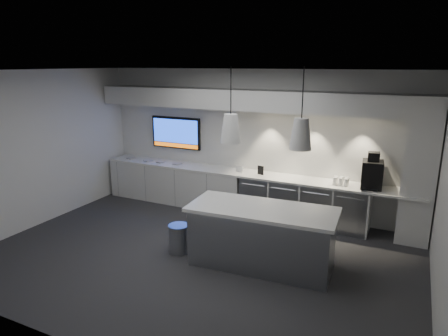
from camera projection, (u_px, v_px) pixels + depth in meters
The scene contains 28 objects.
floor at pixel (197, 256), 6.64m from camera, with size 7.00×7.00×0.00m, color #2C2C2E.
ceiling at pixel (193, 71), 5.88m from camera, with size 7.00×7.00×0.00m, color black.
wall_back at pixel (254, 142), 8.44m from camera, with size 7.00×7.00×0.00m, color silver.
wall_front at pixel (74, 226), 4.08m from camera, with size 7.00×7.00×0.00m, color silver.
wall_left at pixel (38, 149), 7.73m from camera, with size 7.00×7.00×0.00m, color silver.
wall_right at pixel (448, 201), 4.80m from camera, with size 7.00×7.00×0.00m, color silver.
back_counter at pixel (247, 174), 8.31m from camera, with size 6.80×0.65×0.04m, color white.
left_base_cabinets at pixel (177, 184), 9.16m from camera, with size 3.30×0.63×0.86m, color silver.
fridge_unit_a at pixel (258, 196), 8.33m from camera, with size 0.60×0.61×0.85m, color #919599.
fridge_unit_b at pixel (287, 200), 8.06m from camera, with size 0.60×0.61×0.85m, color #919599.
fridge_unit_c at pixel (318, 205), 7.80m from camera, with size 0.60×0.61×0.85m, color #919599.
fridge_unit_d at pixel (352, 210), 7.53m from camera, with size 0.60×0.61×0.85m, color #919599.
backsplash at pixel (310, 144), 7.91m from camera, with size 4.60×0.03×1.30m, color silver.
soffit at pixel (249, 100), 7.95m from camera, with size 6.90×0.60×0.40m, color silver.
column at pixel (420, 171), 6.89m from camera, with size 0.55×0.55×2.60m, color silver.
wall_tv at pixel (176, 133), 9.17m from camera, with size 1.25×0.07×0.72m.
island at pixel (262, 237), 6.23m from camera, with size 2.33×1.12×0.96m.
bin at pixel (179, 239), 6.73m from camera, with size 0.35×0.35×0.49m, color #919599.
coffee_machine at pixel (372, 173), 7.24m from camera, with size 0.41×0.56×0.67m.
sign_black at pixel (261, 170), 8.15m from camera, with size 0.14×0.02×0.18m, color black.
sign_white at pixel (240, 169), 8.33m from camera, with size 0.18×0.02×0.14m, color white.
cup_cluster at pixel (341, 181), 7.44m from camera, with size 0.28×0.18×0.15m, color white, non-canonical shape.
tray_a at pixel (131, 158), 9.52m from camera, with size 0.16×0.16×0.03m, color #A7A7A7.
tray_b at pixel (148, 161), 9.26m from camera, with size 0.16×0.16×0.03m, color #A7A7A7.
tray_c at pixel (161, 162), 9.15m from camera, with size 0.16×0.16×0.03m, color #A7A7A7.
tray_d at pixel (177, 164), 8.98m from camera, with size 0.16×0.16×0.03m, color #A7A7A7.
pendant_left at pixel (231, 129), 6.03m from camera, with size 0.31×0.31×1.14m.
pendant_right at pixel (301, 134), 5.58m from camera, with size 0.31×0.31×1.14m.
Camera 1 is at (3.03, -5.26, 3.11)m, focal length 32.00 mm.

